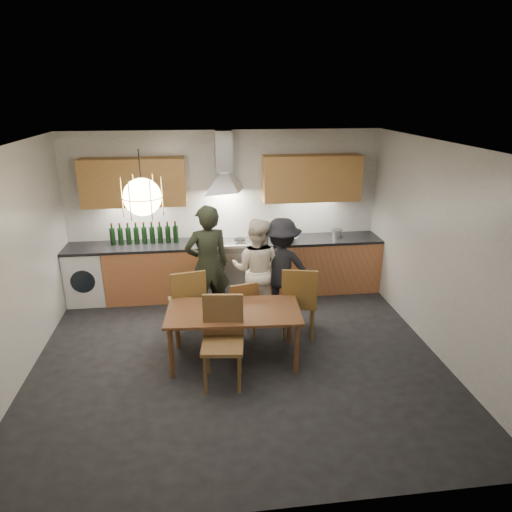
{
  "coord_description": "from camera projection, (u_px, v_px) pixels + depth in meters",
  "views": [
    {
      "loc": [
        -0.4,
        -4.95,
        3.15
      ],
      "look_at": [
        0.28,
        0.4,
        1.2
      ],
      "focal_mm": 32.0,
      "sensor_mm": 36.0,
      "label": 1
    }
  ],
  "objects": [
    {
      "name": "chair_back_mid",
      "position": [
        242.0,
        306.0,
        6.03
      ],
      "size": [
        0.45,
        0.45,
        0.83
      ],
      "rotation": [
        0.0,
        0.0,
        3.36
      ],
      "color": "brown",
      "rests_on": "ground"
    },
    {
      "name": "wine_bottles",
      "position": [
        144.0,
        233.0,
        7.11
      ],
      "size": [
        1.05,
        0.08,
        0.34
      ],
      "color": "black",
      "rests_on": "counter_run"
    },
    {
      "name": "person_mid",
      "position": [
        257.0,
        270.0,
        6.51
      ],
      "size": [
        0.88,
        0.78,
        1.51
      ],
      "primitive_type": "imported",
      "rotation": [
        0.0,
        0.0,
        2.8
      ],
      "color": "white",
      "rests_on": "ground"
    },
    {
      "name": "chair_back_right",
      "position": [
        299.0,
        298.0,
        6.02
      ],
      "size": [
        0.55,
        0.55,
        1.02
      ],
      "rotation": [
        0.0,
        0.0,
        2.91
      ],
      "color": "brown",
      "rests_on": "ground"
    },
    {
      "name": "pendant_lamp",
      "position": [
        142.0,
        197.0,
        4.81
      ],
      "size": [
        0.43,
        0.43,
        0.7
      ],
      "color": "black",
      "rests_on": "ground"
    },
    {
      "name": "room_shell",
      "position": [
        236.0,
        227.0,
        5.16
      ],
      "size": [
        5.02,
        4.52,
        2.61
      ],
      "color": "white",
      "rests_on": "ground"
    },
    {
      "name": "ground",
      "position": [
        238.0,
        357.0,
        5.74
      ],
      "size": [
        5.0,
        5.0,
        0.0
      ],
      "primitive_type": "plane",
      "color": "black",
      "rests_on": "ground"
    },
    {
      "name": "counter_run",
      "position": [
        229.0,
        268.0,
        7.4
      ],
      "size": [
        5.0,
        0.62,
        0.9
      ],
      "color": "#D28351",
      "rests_on": "ground"
    },
    {
      "name": "person_left",
      "position": [
        208.0,
        265.0,
        6.37
      ],
      "size": [
        0.7,
        0.54,
        1.72
      ],
      "primitive_type": "imported",
      "rotation": [
        0.0,
        0.0,
        3.36
      ],
      "color": "black",
      "rests_on": "ground"
    },
    {
      "name": "wall_fixtures",
      "position": [
        225.0,
        179.0,
        7.03
      ],
      "size": [
        4.3,
        0.54,
        1.1
      ],
      "color": "tan",
      "rests_on": "ground"
    },
    {
      "name": "stock_pot",
      "position": [
        337.0,
        233.0,
        7.47
      ],
      "size": [
        0.22,
        0.22,
        0.12
      ],
      "primitive_type": "cylinder",
      "rotation": [
        0.0,
        0.0,
        0.38
      ],
      "color": "#ADADB0",
      "rests_on": "counter_run"
    },
    {
      "name": "dining_table",
      "position": [
        234.0,
        316.0,
        5.5
      ],
      "size": [
        1.65,
        0.9,
        0.68
      ],
      "rotation": [
        0.0,
        0.0,
        -0.07
      ],
      "color": "brown",
      "rests_on": "ground"
    },
    {
      "name": "range_stove",
      "position": [
        227.0,
        269.0,
        7.4
      ],
      "size": [
        0.9,
        0.6,
        0.92
      ],
      "color": "silver",
      "rests_on": "ground"
    },
    {
      "name": "person_right",
      "position": [
        281.0,
        268.0,
        6.58
      ],
      "size": [
        1.05,
        0.72,
        1.49
      ],
      "primitive_type": "imported",
      "rotation": [
        0.0,
        0.0,
        2.96
      ],
      "color": "black",
      "rests_on": "ground"
    },
    {
      "name": "mixing_bowl",
      "position": [
        287.0,
        238.0,
        7.29
      ],
      "size": [
        0.39,
        0.39,
        0.08
      ],
      "primitive_type": "imported",
      "rotation": [
        0.0,
        0.0,
        0.27
      ],
      "color": "silver",
      "rests_on": "counter_run"
    },
    {
      "name": "chair_back_left",
      "position": [
        188.0,
        300.0,
        5.99
      ],
      "size": [
        0.53,
        0.53,
        1.0
      ],
      "rotation": [
        0.0,
        0.0,
        3.34
      ],
      "color": "brown",
      "rests_on": "ground"
    },
    {
      "name": "chair_front",
      "position": [
        223.0,
        334.0,
        5.13
      ],
      "size": [
        0.51,
        0.51,
        1.02
      ],
      "rotation": [
        0.0,
        0.0,
        -0.12
      ],
      "color": "brown",
      "rests_on": "ground"
    }
  ]
}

